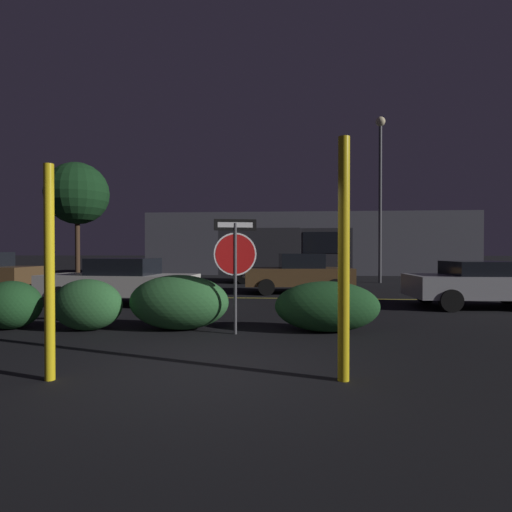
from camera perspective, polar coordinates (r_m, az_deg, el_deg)
The scene contains 16 objects.
ground_plane at distance 5.67m, azimuth -7.87°, elevation -15.75°, with size 260.00×260.00×0.00m, color black.
road_center_stripe at distance 13.66m, azimuth -0.44°, elevation -6.01°, with size 34.59×0.12×0.01m, color gold.
stop_sign at distance 7.68m, azimuth -2.98°, elevation 0.27°, with size 0.81×0.20×2.22m.
yellow_pole_left at distance 5.57m, azimuth -27.43°, elevation -2.07°, with size 0.12×0.12×2.68m, color yellow.
yellow_pole_right at distance 5.04m, azimuth 12.42°, elevation -0.44°, with size 0.14×0.14×3.01m, color yellow.
hedge_bush_0 at distance 9.68m, azimuth -31.57°, elevation -5.97°, with size 1.22×1.02×0.99m, color #1E4C23.
hedge_bush_1 at distance 8.81m, azimuth -22.97°, elevation -6.42°, with size 1.44×0.90×1.04m, color #2D6633.
hedge_bush_2 at distance 8.34m, azimuth -10.96°, elevation -6.50°, with size 2.05×1.11×1.12m, color #2D6633.
hedge_bush_3 at distance 8.10m, azimuth 10.11°, elevation -7.11°, with size 2.07×1.01×1.01m, color #1E4C23.
passing_car_1 at distance 12.69m, azimuth -18.76°, elevation -3.41°, with size 4.71×2.04×1.39m.
passing_car_2 at distance 15.34m, azimuth 6.10°, elevation -2.50°, with size 4.23×2.21×1.51m.
passing_car_3 at distance 12.99m, azimuth 29.44°, elevation -3.45°, with size 4.08×2.04×1.31m.
delivery_truck at distance 20.24m, azimuth 4.78°, elevation 0.67°, with size 6.51×2.70×2.72m.
street_lamp at distance 21.33m, azimuth 17.32°, elevation 10.97°, with size 0.48×0.48×8.33m.
tree_0 at distance 30.20m, azimuth -24.18°, elevation 8.12°, with size 4.22×4.22×7.65m.
building_backdrop at distance 28.00m, azimuth 7.35°, elevation 1.72°, with size 21.88×3.69×4.18m, color #4C4C56.
Camera 1 is at (1.16, -5.31, 1.61)m, focal length 28.00 mm.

